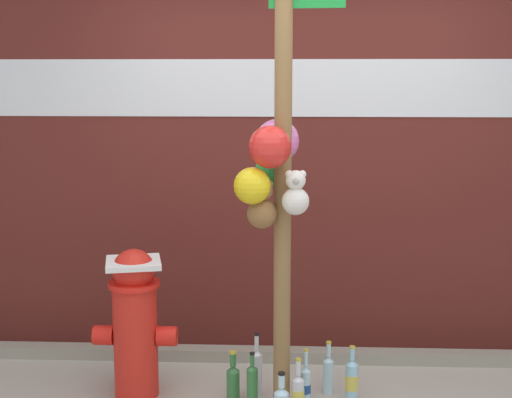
{
  "coord_description": "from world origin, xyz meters",
  "views": [
    {
      "loc": [
        -0.06,
        -3.42,
        1.9
      ],
      "look_at": [
        -0.24,
        0.51,
        1.22
      ],
      "focal_mm": 51.73,
      "sensor_mm": 36.0,
      "label": 1
    }
  ],
  "objects_px": {
    "bottle_6": "(233,381)",
    "bottle_7": "(257,371)",
    "bottle_3": "(252,385)",
    "bottle_5": "(352,380)",
    "fire_hydrant": "(135,320)",
    "bottle_2": "(328,373)",
    "bottle_4": "(305,384)",
    "memorial_post": "(276,137)",
    "bottle_1": "(297,394)"
  },
  "relations": [
    {
      "from": "memorial_post",
      "to": "bottle_1",
      "type": "bearing_deg",
      "value": -16.89
    },
    {
      "from": "fire_hydrant",
      "to": "bottle_5",
      "type": "relative_size",
      "value": 2.59
    },
    {
      "from": "bottle_6",
      "to": "bottle_5",
      "type": "bearing_deg",
      "value": 1.42
    },
    {
      "from": "bottle_3",
      "to": "bottle_6",
      "type": "distance_m",
      "value": 0.14
    },
    {
      "from": "bottle_3",
      "to": "bottle_1",
      "type": "bearing_deg",
      "value": -17.3
    },
    {
      "from": "bottle_6",
      "to": "bottle_7",
      "type": "distance_m",
      "value": 0.16
    },
    {
      "from": "fire_hydrant",
      "to": "bottle_7",
      "type": "distance_m",
      "value": 0.78
    },
    {
      "from": "bottle_7",
      "to": "bottle_5",
      "type": "bearing_deg",
      "value": -6.74
    },
    {
      "from": "fire_hydrant",
      "to": "bottle_1",
      "type": "xyz_separation_m",
      "value": [
        0.95,
        -0.22,
        -0.34
      ]
    },
    {
      "from": "fire_hydrant",
      "to": "bottle_4",
      "type": "bearing_deg",
      "value": -4.67
    },
    {
      "from": "bottle_4",
      "to": "bottle_6",
      "type": "xyz_separation_m",
      "value": [
        -0.42,
        0.02,
        0.0
      ]
    },
    {
      "from": "bottle_1",
      "to": "memorial_post",
      "type": "bearing_deg",
      "value": 163.11
    },
    {
      "from": "fire_hydrant",
      "to": "bottle_2",
      "type": "height_order",
      "value": "fire_hydrant"
    },
    {
      "from": "fire_hydrant",
      "to": "bottle_7",
      "type": "relative_size",
      "value": 2.3
    },
    {
      "from": "bottle_4",
      "to": "bottle_5",
      "type": "relative_size",
      "value": 0.98
    },
    {
      "from": "bottle_1",
      "to": "bottle_4",
      "type": "relative_size",
      "value": 0.99
    },
    {
      "from": "fire_hydrant",
      "to": "bottle_4",
      "type": "height_order",
      "value": "fire_hydrant"
    },
    {
      "from": "bottle_4",
      "to": "bottle_6",
      "type": "height_order",
      "value": "bottle_4"
    },
    {
      "from": "bottle_1",
      "to": "bottle_3",
      "type": "bearing_deg",
      "value": 162.7
    },
    {
      "from": "memorial_post",
      "to": "bottle_7",
      "type": "relative_size",
      "value": 7.07
    },
    {
      "from": "bottle_5",
      "to": "bottle_1",
      "type": "bearing_deg",
      "value": -151.51
    },
    {
      "from": "bottle_6",
      "to": "bottle_4",
      "type": "bearing_deg",
      "value": -2.68
    },
    {
      "from": "bottle_1",
      "to": "fire_hydrant",
      "type": "bearing_deg",
      "value": 167.17
    },
    {
      "from": "bottle_6",
      "to": "bottle_2",
      "type": "bearing_deg",
      "value": 14.2
    },
    {
      "from": "bottle_6",
      "to": "bottle_1",
      "type": "bearing_deg",
      "value": -22.58
    },
    {
      "from": "bottle_3",
      "to": "bottle_6",
      "type": "relative_size",
      "value": 1.08
    },
    {
      "from": "memorial_post",
      "to": "bottle_6",
      "type": "height_order",
      "value": "memorial_post"
    },
    {
      "from": "bottle_2",
      "to": "bottle_7",
      "type": "height_order",
      "value": "bottle_7"
    },
    {
      "from": "bottle_2",
      "to": "bottle_6",
      "type": "xyz_separation_m",
      "value": [
        -0.56,
        -0.14,
        -0.0
      ]
    },
    {
      "from": "bottle_2",
      "to": "bottle_4",
      "type": "bearing_deg",
      "value": -130.81
    },
    {
      "from": "memorial_post",
      "to": "bottle_2",
      "type": "relative_size",
      "value": 8.5
    },
    {
      "from": "bottle_4",
      "to": "bottle_7",
      "type": "height_order",
      "value": "bottle_7"
    },
    {
      "from": "memorial_post",
      "to": "bottle_5",
      "type": "height_order",
      "value": "memorial_post"
    },
    {
      "from": "bottle_3",
      "to": "bottle_5",
      "type": "distance_m",
      "value": 0.58
    },
    {
      "from": "bottle_4",
      "to": "bottle_5",
      "type": "xyz_separation_m",
      "value": [
        0.27,
        0.04,
        0.01
      ]
    },
    {
      "from": "fire_hydrant",
      "to": "bottle_3",
      "type": "height_order",
      "value": "fire_hydrant"
    },
    {
      "from": "fire_hydrant",
      "to": "bottle_2",
      "type": "distance_m",
      "value": 1.19
    },
    {
      "from": "bottle_5",
      "to": "bottle_6",
      "type": "xyz_separation_m",
      "value": [
        -0.69,
        -0.02,
        -0.01
      ]
    },
    {
      "from": "bottle_3",
      "to": "bottle_7",
      "type": "xyz_separation_m",
      "value": [
        0.02,
        0.16,
        0.02
      ]
    },
    {
      "from": "fire_hydrant",
      "to": "bottle_2",
      "type": "relative_size",
      "value": 2.77
    },
    {
      "from": "bottle_4",
      "to": "bottle_5",
      "type": "height_order",
      "value": "bottle_5"
    },
    {
      "from": "fire_hydrant",
      "to": "bottle_3",
      "type": "bearing_deg",
      "value": -11.13
    },
    {
      "from": "memorial_post",
      "to": "bottle_6",
      "type": "relative_size",
      "value": 8.96
    },
    {
      "from": "memorial_post",
      "to": "fire_hydrant",
      "type": "distance_m",
      "value": 1.38
    },
    {
      "from": "fire_hydrant",
      "to": "bottle_3",
      "type": "xyz_separation_m",
      "value": [
        0.7,
        -0.14,
        -0.33
      ]
    },
    {
      "from": "bottle_4",
      "to": "bottle_6",
      "type": "distance_m",
      "value": 0.42
    },
    {
      "from": "bottle_4",
      "to": "bottle_7",
      "type": "relative_size",
      "value": 0.87
    },
    {
      "from": "bottle_5",
      "to": "bottle_7",
      "type": "height_order",
      "value": "bottle_7"
    },
    {
      "from": "bottle_4",
      "to": "bottle_1",
      "type": "bearing_deg",
      "value": -109.7
    },
    {
      "from": "bottle_1",
      "to": "bottle_5",
      "type": "height_order",
      "value": "bottle_5"
    }
  ]
}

